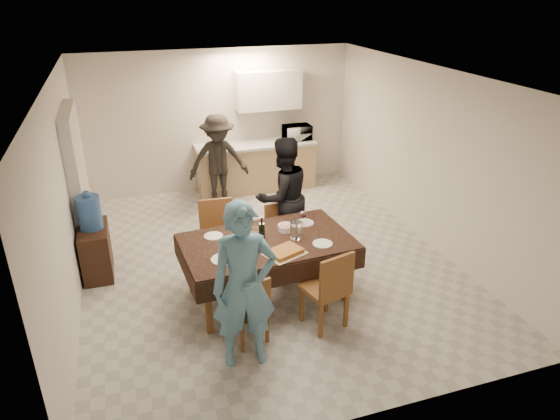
{
  "coord_description": "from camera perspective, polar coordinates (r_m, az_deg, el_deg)",
  "views": [
    {
      "loc": [
        -1.74,
        -5.98,
        3.63
      ],
      "look_at": [
        0.11,
        -0.3,
        0.91
      ],
      "focal_mm": 32.0,
      "sensor_mm": 36.0,
      "label": 1
    }
  ],
  "objects": [
    {
      "name": "microwave",
      "position": [
        9.58,
        1.97,
        8.85
      ],
      "size": [
        0.51,
        0.34,
        0.28
      ],
      "primitive_type": "imported",
      "rotation": [
        0.0,
        0.0,
        3.14
      ],
      "color": "silver",
      "rests_on": "kitchen_worktop"
    },
    {
      "name": "person_far",
      "position": [
        7.07,
        0.34,
        1.51
      ],
      "size": [
        0.98,
        0.84,
        1.74
      ],
      "primitive_type": "imported",
      "rotation": [
        0.0,
        0.0,
        3.38
      ],
      "color": "black",
      "rests_on": "floor"
    },
    {
      "name": "floor",
      "position": [
        7.21,
        -1.56,
        -5.74
      ],
      "size": [
        5.0,
        6.0,
        0.02
      ],
      "primitive_type": "cube",
      "color": "#B5B5B0",
      "rests_on": "ground"
    },
    {
      "name": "wall_front",
      "position": [
        4.17,
        10.32,
        -9.95
      ],
      "size": [
        5.0,
        0.02,
        2.6
      ],
      "primitive_type": "cube",
      "color": "beige",
      "rests_on": "floor"
    },
    {
      "name": "salad_bowl",
      "position": [
        6.26,
        0.67,
        -2.03
      ],
      "size": [
        0.2,
        0.2,
        0.08
      ],
      "primitive_type": "cylinder",
      "color": "white",
      "rests_on": "dining_table"
    },
    {
      "name": "plate_near_left",
      "position": [
        5.66,
        -6.45,
        -5.62
      ],
      "size": [
        0.29,
        0.29,
        0.02
      ],
      "primitive_type": "cylinder",
      "color": "white",
      "rests_on": "dining_table"
    },
    {
      "name": "kitchen_base_cabinet",
      "position": [
        9.53,
        -2.75,
        4.84
      ],
      "size": [
        2.2,
        0.6,
        0.86
      ],
      "primitive_type": "cube",
      "color": "tan",
      "rests_on": "floor"
    },
    {
      "name": "chair_far_right",
      "position": [
        6.86,
        0.54,
        -2.47
      ],
      "size": [
        0.44,
        0.44,
        0.46
      ],
      "rotation": [
        0.0,
        0.0,
        3.29
      ],
      "color": "brown",
      "rests_on": "floor"
    },
    {
      "name": "wall_left",
      "position": [
        6.46,
        -23.45,
        1.25
      ],
      "size": [
        0.02,
        6.0,
        2.6
      ],
      "primitive_type": "cube",
      "color": "beige",
      "rests_on": "floor"
    },
    {
      "name": "dining_table",
      "position": [
        6.06,
        -1.48,
        -3.79
      ],
      "size": [
        2.11,
        1.32,
        0.79
      ],
      "rotation": [
        0.0,
        0.0,
        0.07
      ],
      "color": "black",
      "rests_on": "floor"
    },
    {
      "name": "wine_glass_a",
      "position": [
        5.67,
        -6.11,
        -4.54
      ],
      "size": [
        0.09,
        0.09,
        0.19
      ],
      "primitive_type": null,
      "color": "white",
      "rests_on": "dining_table"
    },
    {
      "name": "chair_near_right",
      "position": [
        5.59,
        5.53,
        -8.37
      ],
      "size": [
        0.55,
        0.56,
        0.54
      ],
      "rotation": [
        0.0,
        0.0,
        0.26
      ],
      "color": "brown",
      "rests_on": "floor"
    },
    {
      "name": "wine_glass_c",
      "position": [
        6.21,
        -4.06,
        -1.68
      ],
      "size": [
        0.09,
        0.09,
        0.2
      ],
      "primitive_type": null,
      "color": "white",
      "rests_on": "dining_table"
    },
    {
      "name": "person_near",
      "position": [
        5.0,
        -4.1,
        -8.73
      ],
      "size": [
        0.69,
        0.49,
        1.79
      ],
      "primitive_type": "imported",
      "rotation": [
        0.0,
        0.0,
        -0.09
      ],
      "color": "#558BA8",
      "rests_on": "floor"
    },
    {
      "name": "person_kitchen",
      "position": [
        8.82,
        -7.04,
        5.67
      ],
      "size": [
        1.05,
        0.6,
        1.62
      ],
      "primitive_type": "imported",
      "color": "black",
      "rests_on": "floor"
    },
    {
      "name": "wall_right",
      "position": [
        7.7,
        16.56,
        5.84
      ],
      "size": [
        0.02,
        6.0,
        2.6
      ],
      "primitive_type": "cube",
      "color": "beige",
      "rests_on": "floor"
    },
    {
      "name": "water_jug",
      "position": [
        6.93,
        -20.95,
        -0.28
      ],
      "size": [
        0.3,
        0.3,
        0.45
      ],
      "primitive_type": "cylinder",
      "color": "#3462A8",
      "rests_on": "console"
    },
    {
      "name": "chair_far_left",
      "position": [
        6.6,
        -6.85,
        -2.86
      ],
      "size": [
        0.48,
        0.48,
        0.54
      ],
      "rotation": [
        0.0,
        0.0,
        3.09
      ],
      "color": "brown",
      "rests_on": "floor"
    },
    {
      "name": "water_pitcher",
      "position": [
        6.05,
        1.82,
        -2.3
      ],
      "size": [
        0.14,
        0.14,
        0.22
      ],
      "primitive_type": "cylinder",
      "color": "white",
      "rests_on": "dining_table"
    },
    {
      "name": "wine_glass_b",
      "position": [
        6.37,
        2.61,
        -0.94
      ],
      "size": [
        0.09,
        0.09,
        0.21
      ],
      "primitive_type": null,
      "color": "white",
      "rests_on": "dining_table"
    },
    {
      "name": "kitchen_worktop",
      "position": [
        9.38,
        -2.8,
        7.46
      ],
      "size": [
        2.24,
        0.64,
        0.05
      ],
      "primitive_type": "cube",
      "color": "beige",
      "rests_on": "kitchen_base_cabinet"
    },
    {
      "name": "upper_cabinet",
      "position": [
        9.36,
        -1.34,
        13.53
      ],
      "size": [
        1.2,
        0.34,
        0.7
      ],
      "primitive_type": "cube",
      "color": "silver",
      "rests_on": "wall_back"
    },
    {
      "name": "plate_far_right",
      "position": [
        6.47,
        2.85,
        -1.47
      ],
      "size": [
        0.24,
        0.24,
        0.01
      ],
      "primitive_type": "cylinder",
      "color": "white",
      "rests_on": "dining_table"
    },
    {
      "name": "console",
      "position": [
        7.17,
        -20.27,
        -4.41
      ],
      "size": [
        0.37,
        0.75,
        0.69
      ],
      "primitive_type": "cube",
      "color": "black",
      "rests_on": "floor"
    },
    {
      "name": "plate_near_right",
      "position": [
        5.97,
        4.89,
        -3.86
      ],
      "size": [
        0.24,
        0.24,
        0.01
      ],
      "primitive_type": "cylinder",
      "color": "white",
      "rests_on": "dining_table"
    },
    {
      "name": "chair_near_left",
      "position": [
        5.41,
        -3.52,
        -10.77
      ],
      "size": [
        0.46,
        0.46,
        0.45
      ],
      "rotation": [
        0.0,
        0.0,
        0.24
      ],
      "color": "brown",
      "rests_on": "floor"
    },
    {
      "name": "savoury_tart",
      "position": [
        5.74,
        0.57,
        -4.79
      ],
      "size": [
        0.53,
        0.47,
        0.06
      ],
      "primitive_type": "cube",
      "rotation": [
        0.0,
        0.0,
        0.38
      ],
      "color": "#B77335",
      "rests_on": "dining_table"
    },
    {
      "name": "ceiling",
      "position": [
        6.32,
        -1.83,
        15.1
      ],
      "size": [
        5.0,
        6.0,
        0.02
      ],
      "primitive_type": "cube",
      "color": "white",
      "rests_on": "wall_back"
    },
    {
      "name": "plate_far_left",
      "position": [
        6.18,
        -7.63,
        -2.97
      ],
      "size": [
        0.23,
        0.23,
        0.01
      ],
      "primitive_type": "cylinder",
      "color": "white",
      "rests_on": "dining_table"
    },
    {
      "name": "stub_partition",
      "position": [
        7.66,
        -22.01,
        2.97
      ],
      "size": [
        0.15,
        1.4,
        2.1
      ],
      "primitive_type": "cube",
      "color": "beige",
      "rests_on": "floor"
    },
    {
      "name": "wall_back",
      "position": [
        9.44,
        -6.95,
        10.03
      ],
      "size": [
        5.0,
        0.02,
        2.6
      ],
      "primitive_type": "cube",
      "color": "beige",
      "rests_on": "floor"
    },
    {
      "name": "wine_bottle",
      "position": [
        6.01,
        -2.09,
        -2.1
      ],
      "size": [
        0.07,
        0.07,
        0.29
      ],
      "primitive_type": null,
      "color": "black",
      "rests_on": "dining_table"
    },
    {
      "name": "mushroom_dish",
      "position": [
        6.26,
        -2.66,
        -2.27
      ],
      "size": [
        0.18,
        0.18,
        0.03
      ],
      "primitive_type": "cylinder",
      "color": "white",
      "rests_on": "dining_table"
    }
  ]
}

